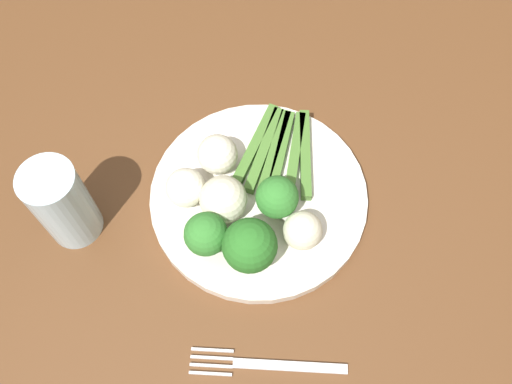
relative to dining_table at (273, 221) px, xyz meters
The scene contains 13 objects.
ground_plane 0.68m from the dining_table, ahead, with size 6.00×6.00×0.02m, color gray.
dining_table is the anchor object (origin of this frame).
plate 0.11m from the dining_table, 129.54° to the left, with size 0.26×0.26×0.01m, color silver.
asparagus_bundle 0.13m from the dining_table, ahead, with size 0.13×0.10×0.01m.
broccoli_right 0.19m from the dining_table, 140.30° to the left, with size 0.05×0.05×0.06m.
broccoli_near_center 0.16m from the dining_table, behind, with size 0.05×0.05×0.06m.
broccoli_back_right 0.19m from the dining_table, 166.11° to the left, with size 0.06×0.06×0.07m.
cauliflower_near_fork 0.16m from the dining_table, 124.67° to the left, with size 0.05×0.05×0.05m, color beige.
cauliflower_left 0.16m from the dining_table, 156.10° to the right, with size 0.04×0.04×0.04m, color beige.
cauliflower_back 0.16m from the dining_table, 76.36° to the left, with size 0.05×0.05×0.05m, color silver.
cauliflower_edge 0.18m from the dining_table, 105.27° to the left, with size 0.05×0.05×0.05m, color white.
fork 0.23m from the dining_table, behind, with size 0.03×0.17×0.00m.
water_glass 0.29m from the dining_table, 106.68° to the left, with size 0.06×0.06×0.12m, color silver.
Camera 1 is at (-0.31, -0.00, 1.38)m, focal length 39.41 mm.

